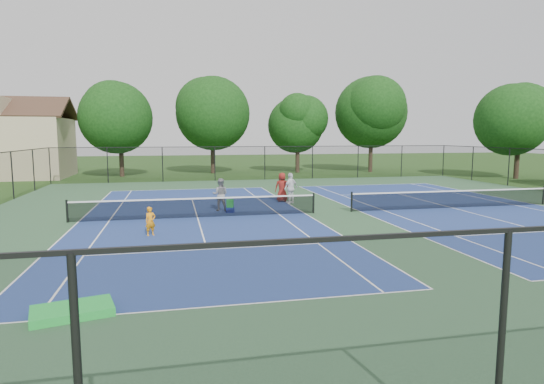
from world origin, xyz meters
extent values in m
plane|color=#234716|center=(0.00, 0.00, 0.00)|extent=(140.00, 140.00, 0.00)
cube|color=#2A4B2D|center=(0.00, 0.00, 0.00)|extent=(36.00, 36.00, 0.01)
cube|color=navy|center=(-7.00, 0.00, 0.01)|extent=(10.97, 23.77, 0.00)
cube|color=white|center=(-7.00, 11.88, 0.01)|extent=(10.97, 0.06, 0.00)
cube|color=white|center=(-7.00, -11.88, 0.01)|extent=(10.97, 0.06, 0.00)
cube|color=white|center=(-12.48, 0.00, 0.01)|extent=(0.06, 23.77, 0.00)
cube|color=white|center=(-1.51, 0.00, 0.01)|extent=(0.06, 23.77, 0.00)
cube|color=white|center=(-11.12, 0.00, 0.01)|extent=(0.06, 23.77, 0.00)
cube|color=white|center=(-2.88, 0.00, 0.01)|extent=(0.06, 23.77, 0.00)
cube|color=white|center=(-7.00, 6.40, 0.01)|extent=(8.23, 0.06, 0.00)
cube|color=white|center=(-7.00, -6.40, 0.01)|extent=(8.23, 0.06, 0.00)
cube|color=white|center=(-7.00, 0.00, 0.01)|extent=(0.06, 12.80, 0.00)
cylinder|color=black|center=(-12.95, 0.00, 0.54)|extent=(0.10, 0.10, 1.07)
cylinder|color=black|center=(-1.05, 0.00, 0.54)|extent=(0.10, 0.10, 1.07)
cube|color=black|center=(-7.00, 0.00, 0.47)|extent=(11.90, 0.01, 0.90)
cube|color=white|center=(-7.00, 0.00, 0.95)|extent=(11.90, 0.04, 0.07)
cube|color=navy|center=(7.00, 0.00, 0.01)|extent=(10.97, 23.77, 0.00)
cube|color=white|center=(7.00, 11.88, 0.01)|extent=(10.97, 0.06, 0.00)
cube|color=white|center=(1.51, 0.00, 0.01)|extent=(0.06, 23.77, 0.00)
cube|color=white|center=(12.48, 0.00, 0.01)|extent=(0.06, 23.77, 0.00)
cube|color=white|center=(2.88, 0.00, 0.01)|extent=(0.06, 23.77, 0.00)
cube|color=white|center=(11.12, 0.00, 0.01)|extent=(0.06, 23.77, 0.00)
cube|color=white|center=(7.00, 6.40, 0.01)|extent=(8.23, 0.06, 0.00)
cube|color=white|center=(7.00, -6.40, 0.01)|extent=(8.23, 0.06, 0.00)
cube|color=white|center=(7.00, 0.00, 0.01)|extent=(0.06, 12.80, 0.00)
cylinder|color=black|center=(1.05, 0.00, 0.54)|extent=(0.10, 0.10, 1.07)
cylinder|color=black|center=(12.95, 0.00, 0.54)|extent=(0.10, 0.10, 1.07)
cube|color=black|center=(7.00, 0.00, 0.47)|extent=(11.90, 0.01, 0.90)
cube|color=white|center=(7.00, 0.00, 0.95)|extent=(11.90, 0.04, 0.07)
cylinder|color=black|center=(-18.00, 18.00, 1.50)|extent=(0.08, 0.08, 3.00)
cylinder|color=black|center=(-13.50, 18.00, 1.50)|extent=(0.08, 0.08, 3.00)
cylinder|color=black|center=(-9.00, 18.00, 1.50)|extent=(0.08, 0.08, 3.00)
cylinder|color=black|center=(-4.50, 18.00, 1.50)|extent=(0.08, 0.08, 3.00)
cylinder|color=black|center=(-4.50, -18.00, 1.50)|extent=(0.08, 0.08, 3.00)
cylinder|color=black|center=(0.00, 18.00, 1.50)|extent=(0.08, 0.08, 3.00)
cylinder|color=black|center=(4.50, 18.00, 1.50)|extent=(0.08, 0.08, 3.00)
cylinder|color=black|center=(9.00, 18.00, 1.50)|extent=(0.08, 0.08, 3.00)
cylinder|color=black|center=(13.50, 18.00, 1.50)|extent=(0.08, 0.08, 3.00)
cylinder|color=black|center=(18.00, 18.00, 1.50)|extent=(0.08, 0.08, 3.00)
cylinder|color=black|center=(18.00, 9.00, 1.50)|extent=(0.08, 0.08, 3.00)
cylinder|color=black|center=(-18.00, 9.00, 1.50)|extent=(0.08, 0.08, 3.00)
cylinder|color=black|center=(18.00, 13.50, 1.50)|extent=(0.08, 0.08, 3.00)
cylinder|color=black|center=(-18.00, 13.50, 1.50)|extent=(0.08, 0.08, 3.00)
cube|color=black|center=(0.00, 18.00, 1.50)|extent=(36.00, 0.01, 3.00)
cube|color=black|center=(0.00, 18.00, 3.00)|extent=(36.00, 0.05, 0.05)
cylinder|color=#2D2116|center=(-13.00, 24.00, 1.89)|extent=(0.44, 0.44, 3.78)
sphere|color=black|center=(-13.00, 24.00, 5.65)|extent=(6.80, 6.80, 6.80)
sphere|color=black|center=(-13.00, 24.00, 6.31)|extent=(5.58, 5.58, 5.58)
sphere|color=black|center=(-13.00, 24.00, 6.98)|extent=(4.35, 4.35, 4.35)
cylinder|color=#2D2116|center=(-4.00, 26.00, 2.07)|extent=(0.44, 0.44, 4.14)
sphere|color=black|center=(-4.00, 26.00, 6.23)|extent=(7.60, 7.60, 7.60)
sphere|color=black|center=(-4.00, 26.00, 6.85)|extent=(6.23, 6.23, 6.23)
sphere|color=black|center=(-4.00, 26.00, 7.48)|extent=(4.86, 4.86, 4.86)
cylinder|color=#2D2116|center=(5.00, 25.00, 1.71)|extent=(0.44, 0.44, 3.42)
sphere|color=black|center=(5.00, 25.00, 5.07)|extent=(6.00, 6.00, 6.00)
sphere|color=black|center=(5.00, 25.00, 5.77)|extent=(4.92, 4.92, 4.92)
sphere|color=black|center=(5.00, 25.00, 6.48)|extent=(3.84, 3.84, 3.84)
cylinder|color=#2D2116|center=(13.00, 24.00, 2.16)|extent=(0.44, 0.44, 4.32)
sphere|color=black|center=(13.00, 24.00, 6.46)|extent=(7.80, 7.80, 7.80)
sphere|color=black|center=(13.00, 24.00, 7.08)|extent=(6.40, 6.40, 6.40)
sphere|color=black|center=(13.00, 24.00, 7.69)|extent=(4.99, 4.99, 4.99)
cylinder|color=#2D2116|center=(23.00, 14.00, 1.80)|extent=(0.44, 0.44, 3.60)
sphere|color=black|center=(23.00, 14.00, 5.41)|extent=(6.60, 6.60, 6.60)
sphere|color=black|center=(23.00, 14.00, 6.09)|extent=(5.41, 5.41, 5.41)
sphere|color=black|center=(23.00, 14.00, 6.76)|extent=(4.22, 4.22, 4.22)
cube|color=tan|center=(-23.00, 25.00, 2.80)|extent=(10.00, 8.00, 5.60)
cube|color=tan|center=(-23.00, 25.00, 6.48)|extent=(1.20, 8.00, 1.76)
cube|color=#422B1E|center=(-23.00, 23.00, 6.58)|extent=(10.80, 4.10, 2.15)
cube|color=#422B1E|center=(-23.00, 27.00, 6.58)|extent=(10.80, 4.10, 2.15)
imported|color=orange|center=(-9.05, -3.65, 0.59)|extent=(0.51, 0.44, 1.18)
imported|color=gray|center=(-5.68, 1.83, 0.87)|extent=(0.98, 0.84, 1.74)
imported|color=white|center=(-1.34, 3.56, 0.91)|extent=(1.14, 0.96, 1.82)
imported|color=maroon|center=(-1.67, 4.37, 0.89)|extent=(0.95, 0.71, 1.77)
cube|color=#162897|center=(-5.25, 1.11, 0.14)|extent=(0.48, 0.44, 0.28)
cube|color=green|center=(-5.25, 1.11, 0.49)|extent=(0.41, 0.37, 0.41)
cube|color=green|center=(-10.40, -11.69, 0.10)|extent=(1.93, 1.43, 0.19)
camera|label=1|loc=(-8.09, -22.23, 4.04)|focal=30.00mm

